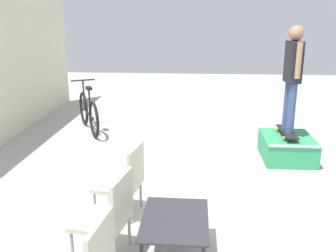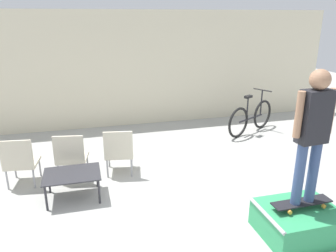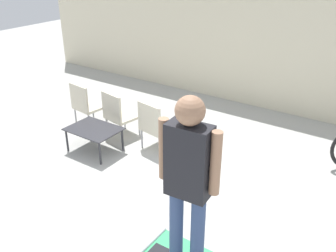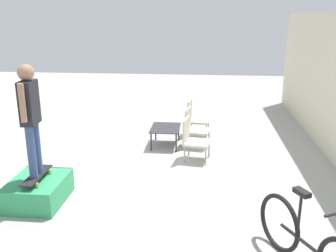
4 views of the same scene
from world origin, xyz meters
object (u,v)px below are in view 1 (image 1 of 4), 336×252
(patio_chair_center, at_px, (109,213))
(skate_ramp_box, at_px, (287,148))
(coffee_table, at_px, (175,223))
(skateboard_on_ramp, at_px, (287,132))
(person_skater, at_px, (293,70))
(patio_chair_right, at_px, (125,178))
(bicycle, at_px, (88,113))

(patio_chair_center, bearing_deg, skate_ramp_box, 150.67)
(coffee_table, bearing_deg, patio_chair_center, 91.46)
(skateboard_on_ramp, distance_m, person_skater, 1.06)
(skate_ramp_box, distance_m, person_skater, 1.34)
(skate_ramp_box, xyz_separation_m, coffee_table, (-2.95, 1.77, 0.19))
(coffee_table, height_order, patio_chair_center, patio_chair_center)
(patio_chair_right, distance_m, bicycle, 3.81)
(person_skater, bearing_deg, coffee_table, 145.03)
(coffee_table, bearing_deg, patio_chair_right, 38.40)
(bicycle, bearing_deg, coffee_table, 178.50)
(patio_chair_center, height_order, patio_chair_right, same)
(skateboard_on_ramp, height_order, bicycle, bicycle)
(skateboard_on_ramp, bearing_deg, skate_ramp_box, -151.94)
(skate_ramp_box, distance_m, bicycle, 4.15)
(coffee_table, distance_m, bicycle, 4.84)
(patio_chair_center, bearing_deg, patio_chair_right, -170.01)
(skateboard_on_ramp, distance_m, coffee_table, 3.46)
(skate_ramp_box, bearing_deg, patio_chair_right, 131.01)
(skateboard_on_ramp, relative_size, bicycle, 0.51)
(skate_ramp_box, relative_size, skateboard_on_ramp, 1.25)
(skateboard_on_ramp, relative_size, person_skater, 0.48)
(coffee_table, distance_m, patio_chair_right, 1.07)
(skate_ramp_box, distance_m, coffee_table, 3.45)
(coffee_table, height_order, bicycle, bicycle)
(skateboard_on_ramp, xyz_separation_m, bicycle, (1.37, 3.89, -0.08))
(skateboard_on_ramp, distance_m, bicycle, 4.13)
(person_skater, height_order, coffee_table, person_skater)
(skateboard_on_ramp, xyz_separation_m, patio_chair_right, (-2.14, 2.42, -0.00))
(skate_ramp_box, bearing_deg, person_skater, 29.12)
(person_skater, bearing_deg, skate_ramp_box, -155.31)
(patio_chair_center, distance_m, patio_chair_right, 0.85)
(person_skater, bearing_deg, patio_chair_center, 136.63)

